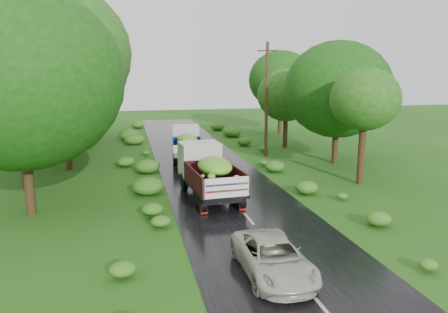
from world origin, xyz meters
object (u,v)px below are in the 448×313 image
object	(u,v)px
truck_far	(187,142)
utility_pole	(267,99)
car	(273,258)
truck_near	(208,170)

from	to	relation	value
truck_far	utility_pole	size ratio (longest dim) A/B	0.69
truck_far	car	distance (m)	19.00
truck_near	car	world-z (taller)	truck_near
truck_near	truck_far	world-z (taller)	truck_near
truck_near	car	xyz separation A→B (m)	(0.41, -9.40, -0.87)
car	truck_far	bearing A→B (deg)	90.47
truck_far	car	bearing A→B (deg)	-83.40
truck_near	truck_far	bearing A→B (deg)	84.70
car	utility_pole	size ratio (longest dim) A/B	0.50
truck_far	car	xyz separation A→B (m)	(0.23, -18.98, -0.76)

